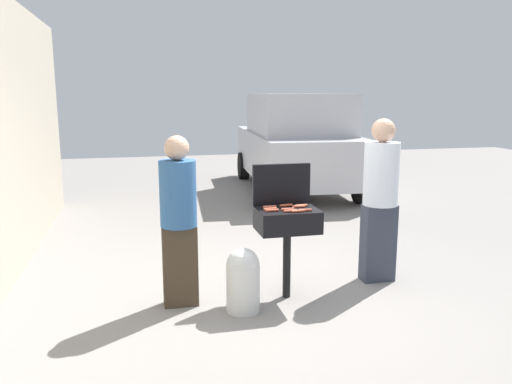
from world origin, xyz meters
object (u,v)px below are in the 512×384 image
(hot_dog_1, at_px, (270,209))
(person_right, at_px, (380,195))
(hot_dog_3, at_px, (270,207))
(propane_tank, at_px, (243,279))
(hot_dog_8, at_px, (290,211))
(hot_dog_5, at_px, (305,210))
(hot_dog_4, at_px, (301,206))
(hot_dog_9, at_px, (299,206))
(bbq_grill, at_px, (287,223))
(hot_dog_6, at_px, (298,211))
(parked_minivan, at_px, (296,142))
(person_left, at_px, (179,215))
(hot_dog_7, at_px, (288,209))
(hot_dog_2, at_px, (286,205))
(hot_dog_0, at_px, (272,210))

(hot_dog_1, bearing_deg, person_right, 10.27)
(hot_dog_3, bearing_deg, propane_tank, -137.07)
(hot_dog_8, bearing_deg, hot_dog_5, -0.21)
(hot_dog_1, height_order, hot_dog_4, same)
(hot_dog_9, bearing_deg, bbq_grill, -164.12)
(hot_dog_9, bearing_deg, person_right, 11.02)
(hot_dog_6, bearing_deg, hot_dog_3, 131.86)
(hot_dog_9, height_order, parked_minivan, parked_minivan)
(person_left, bearing_deg, hot_dog_8, -2.20)
(hot_dog_8, height_order, person_right, person_right)
(hot_dog_1, xyz_separation_m, hot_dog_7, (0.16, -0.05, 0.00))
(hot_dog_9, xyz_separation_m, parked_minivan, (1.72, 5.48, 0.10))
(propane_tank, bearing_deg, hot_dog_2, 33.76)
(hot_dog_0, height_order, hot_dog_7, same)
(hot_dog_2, distance_m, hot_dog_5, 0.27)
(hot_dog_6, distance_m, propane_tank, 0.83)
(bbq_grill, relative_size, hot_dog_3, 7.03)
(hot_dog_3, xyz_separation_m, hot_dog_6, (0.22, -0.24, 0.00))
(hot_dog_3, relative_size, hot_dog_9, 1.00)
(hot_dog_8, bearing_deg, hot_dog_6, -23.26)
(hot_dog_4, xyz_separation_m, propane_tank, (-0.66, -0.30, -0.61))
(hot_dog_9, relative_size, person_right, 0.07)
(hot_dog_2, xyz_separation_m, person_left, (-1.08, -0.06, -0.03))
(hot_dog_1, distance_m, person_left, 0.89)
(propane_tank, xyz_separation_m, person_right, (1.61, 0.46, 0.64))
(hot_dog_5, bearing_deg, propane_tank, -170.85)
(hot_dog_1, xyz_separation_m, hot_dog_6, (0.23, -0.15, 0.00))
(hot_dog_1, xyz_separation_m, hot_dog_4, (0.34, 0.08, 0.00))
(hot_dog_3, height_order, hot_dog_5, same)
(propane_tank, bearing_deg, hot_dog_9, 23.10)
(hot_dog_6, height_order, hot_dog_9, same)
(hot_dog_0, relative_size, hot_dog_5, 1.00)
(bbq_grill, distance_m, propane_tank, 0.71)
(hot_dog_0, bearing_deg, hot_dog_9, 19.38)
(bbq_grill, xyz_separation_m, hot_dog_6, (0.06, -0.16, 0.16))
(hot_dog_3, xyz_separation_m, hot_dog_5, (0.30, -0.21, 0.00))
(bbq_grill, height_order, hot_dog_3, hot_dog_3)
(bbq_grill, bearing_deg, hot_dog_3, 151.57)
(hot_dog_8, relative_size, person_right, 0.07)
(hot_dog_7, bearing_deg, hot_dog_3, 135.74)
(hot_dog_5, distance_m, hot_dog_8, 0.15)
(hot_dog_0, bearing_deg, hot_dog_1, 90.11)
(hot_dog_1, distance_m, hot_dog_7, 0.17)
(hot_dog_6, bearing_deg, hot_dog_1, 147.04)
(person_left, bearing_deg, hot_dog_0, -0.38)
(hot_dog_5, bearing_deg, parked_minivan, 73.11)
(hot_dog_9, bearing_deg, hot_dog_3, 170.30)
(hot_dog_6, xyz_separation_m, person_right, (1.05, 0.38, 0.04))
(person_right, xyz_separation_m, parked_minivan, (0.74, 5.29, 0.06))
(hot_dog_5, distance_m, propane_tank, 0.89)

